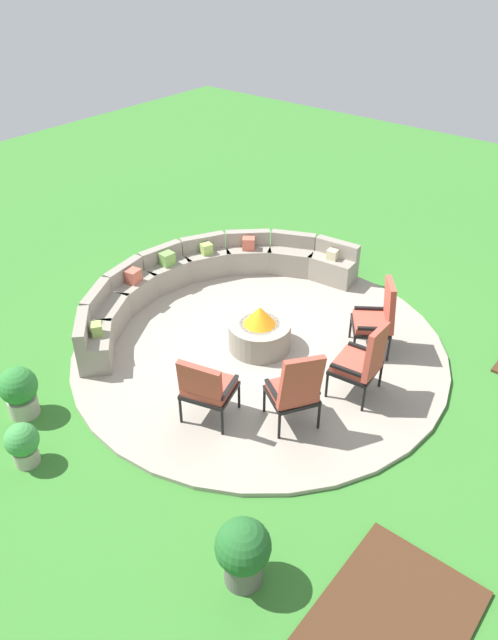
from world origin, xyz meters
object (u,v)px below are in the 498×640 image
at_px(curved_stone_bench, 202,279).
at_px(potted_plant_0, 19,390).
at_px(lounge_chair_back_left, 363,360).
at_px(potted_plant_2, 23,443).
at_px(lounge_chair_front_left, 206,386).
at_px(lounge_chair_back_right, 378,316).
at_px(lounge_chair_front_right, 295,389).
at_px(potted_plant_1, 243,551).
at_px(fire_pit, 260,332).

relative_size(curved_stone_bench, potted_plant_0, 6.65).
xyz_separation_m(lounge_chair_back_left, potted_plant_2, (-3.48, 2.46, -0.31)).
relative_size(lounge_chair_front_left, lounge_chair_back_right, 0.88).
bearing_deg(lounge_chair_front_right, lounge_chair_front_left, 154.84).
bearing_deg(curved_stone_bench, lounge_chair_back_left, -99.53).
relative_size(lounge_chair_front_right, lounge_chair_back_right, 1.02).
bearing_deg(lounge_chair_back_left, potted_plant_1, -177.43).
distance_m(lounge_chair_front_left, potted_plant_2, 2.22).
distance_m(lounge_chair_back_left, potted_plant_1, 3.08).
xyz_separation_m(lounge_chair_back_left, potted_plant_0, (-3.01, 3.21, -0.23)).
height_order(fire_pit, lounge_chair_front_right, lounge_chair_front_right).
relative_size(curved_stone_bench, potted_plant_2, 8.34).
height_order(fire_pit, lounge_chair_back_right, lounge_chair_back_right).
distance_m(lounge_chair_front_left, lounge_chair_back_right, 2.80).
bearing_deg(potted_plant_1, lounge_chair_back_right, 11.56).
distance_m(lounge_chair_front_right, potted_plant_2, 3.25).
xyz_separation_m(curved_stone_bench, lounge_chair_front_left, (-2.20, -2.12, 0.25)).
bearing_deg(lounge_chair_front_right, potted_plant_0, 155.93).
bearing_deg(potted_plant_0, lounge_chair_front_left, -54.91).
height_order(curved_stone_bench, potted_plant_1, potted_plant_1).
distance_m(lounge_chair_front_right, lounge_chair_back_right, 2.05).
bearing_deg(lounge_chair_front_left, potted_plant_1, -55.70).
height_order(lounge_chair_front_left, lounge_chair_front_right, lounge_chair_front_right).
bearing_deg(fire_pit, potted_plant_2, 167.66).
distance_m(lounge_chair_back_left, lounge_chair_back_right, 1.07).
xyz_separation_m(lounge_chair_back_right, potted_plant_1, (-4.05, -0.83, -0.20)).
xyz_separation_m(lounge_chair_front_left, potted_plant_1, (-1.40, -1.74, -0.16)).
xyz_separation_m(lounge_chair_front_left, lounge_chair_back_right, (2.65, -0.91, 0.04)).
relative_size(lounge_chair_back_left, potted_plant_0, 1.57).
bearing_deg(fire_pit, potted_plant_0, 153.21).
relative_size(lounge_chair_front_right, potted_plant_1, 1.49).
bearing_deg(potted_plant_0, lounge_chair_front_right, -55.41).
relative_size(lounge_chair_back_left, lounge_chair_back_right, 0.99).
distance_m(lounge_chair_back_left, potted_plant_0, 4.41).
distance_m(fire_pit, potted_plant_2, 3.56).
bearing_deg(lounge_chair_front_left, potted_plant_0, -161.70).
bearing_deg(curved_stone_bench, lounge_chair_back_right, -81.55).
relative_size(curved_stone_bench, lounge_chair_front_right, 4.09).
bearing_deg(potted_plant_2, lounge_chair_back_right, -25.18).
relative_size(curved_stone_bench, lounge_chair_front_left, 4.75).
distance_m(lounge_chair_front_left, lounge_chair_back_left, 2.06).
relative_size(fire_pit, curved_stone_bench, 0.19).
height_order(lounge_chair_front_right, potted_plant_0, lounge_chair_front_right).
relative_size(curved_stone_bench, lounge_chair_back_right, 4.17).
bearing_deg(potted_plant_0, lounge_chair_back_right, -35.49).
xyz_separation_m(fire_pit, lounge_chair_front_right, (-1.03, -1.35, 0.31)).
relative_size(fire_pit, lounge_chair_back_left, 0.82).
bearing_deg(fire_pit, lounge_chair_back_right, -52.98).
xyz_separation_m(lounge_chair_front_left, potted_plant_2, (-1.85, 1.20, -0.28)).
bearing_deg(lounge_chair_front_right, lounge_chair_back_right, 31.32).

